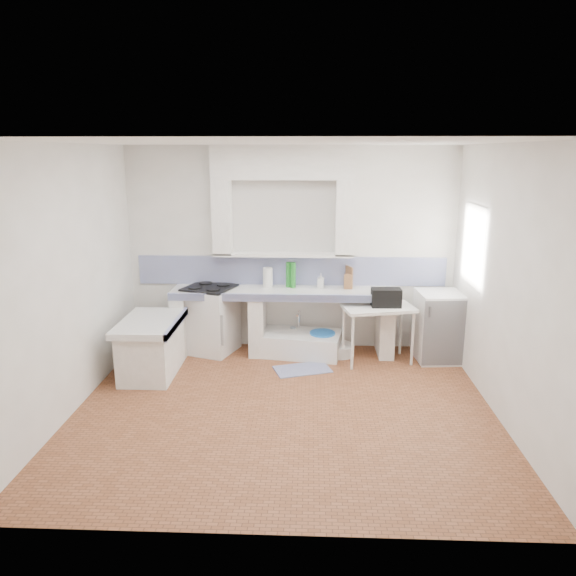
{
  "coord_description": "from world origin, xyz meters",
  "views": [
    {
      "loc": [
        0.26,
        -5.36,
        2.71
      ],
      "look_at": [
        0.0,
        1.0,
        1.1
      ],
      "focal_mm": 33.67,
      "sensor_mm": 36.0,
      "label": 1
    }
  ],
  "objects_px": {
    "stove": "(211,320)",
    "fridge": "(440,326)",
    "side_table": "(378,334)",
    "sink": "(298,344)"
  },
  "relations": [
    {
      "from": "stove",
      "to": "side_table",
      "type": "bearing_deg",
      "value": 11.88
    },
    {
      "from": "side_table",
      "to": "fridge",
      "type": "height_order",
      "value": "fridge"
    },
    {
      "from": "side_table",
      "to": "fridge",
      "type": "relative_size",
      "value": 0.99
    },
    {
      "from": "sink",
      "to": "fridge",
      "type": "distance_m",
      "value": 1.91
    },
    {
      "from": "fridge",
      "to": "side_table",
      "type": "bearing_deg",
      "value": -175.65
    },
    {
      "from": "side_table",
      "to": "stove",
      "type": "bearing_deg",
      "value": 159.41
    },
    {
      "from": "stove",
      "to": "sink",
      "type": "distance_m",
      "value": 1.26
    },
    {
      "from": "stove",
      "to": "sink",
      "type": "bearing_deg",
      "value": 16.48
    },
    {
      "from": "sink",
      "to": "side_table",
      "type": "xyz_separation_m",
      "value": [
        1.05,
        -0.24,
        0.24
      ]
    },
    {
      "from": "stove",
      "to": "fridge",
      "type": "bearing_deg",
      "value": 16.31
    }
  ]
}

